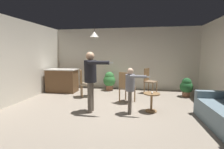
# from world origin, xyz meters

# --- Properties ---
(ground) EXTENTS (7.68, 7.68, 0.00)m
(ground) POSITION_xyz_m (0.00, 0.00, 0.00)
(ground) COLOR gray
(wall_back) EXTENTS (6.40, 0.10, 2.70)m
(wall_back) POSITION_xyz_m (0.00, 3.20, 1.35)
(wall_back) COLOR silver
(wall_back) RESTS_ON ground
(wall_left) EXTENTS (0.10, 6.40, 2.70)m
(wall_left) POSITION_xyz_m (-3.20, 0.00, 1.35)
(wall_left) COLOR silver
(wall_left) RESTS_ON ground
(kitchen_counter) EXTENTS (1.26, 0.66, 0.95)m
(kitchen_counter) POSITION_xyz_m (-2.45, 2.06, 0.48)
(kitchen_counter) COLOR brown
(kitchen_counter) RESTS_ON ground
(side_table_by_couch) EXTENTS (0.44, 0.44, 0.52)m
(side_table_by_couch) POSITION_xyz_m (1.07, 0.31, 0.33)
(side_table_by_couch) COLOR olive
(side_table_by_couch) RESTS_ON ground
(person_adult) EXTENTS (0.81, 0.47, 1.63)m
(person_adult) POSITION_xyz_m (-0.55, 0.01, 1.01)
(person_adult) COLOR #60564C
(person_adult) RESTS_ON ground
(person_child) EXTENTS (0.63, 0.35, 1.22)m
(person_child) POSITION_xyz_m (0.51, 0.07, 0.76)
(person_child) COLOR #60564C
(person_child) RESTS_ON ground
(dining_chair_by_counter) EXTENTS (0.57, 0.57, 1.00)m
(dining_chair_by_counter) POSITION_xyz_m (-1.27, 1.47, 0.55)
(dining_chair_by_counter) COLOR olive
(dining_chair_by_counter) RESTS_ON ground
(dining_chair_near_wall) EXTENTS (0.57, 0.57, 1.00)m
(dining_chair_near_wall) POSITION_xyz_m (1.09, 2.45, 0.55)
(dining_chair_near_wall) COLOR olive
(dining_chair_near_wall) RESTS_ON ground
(dining_chair_centre_back) EXTENTS (0.57, 0.57, 1.00)m
(dining_chair_centre_back) POSITION_xyz_m (0.30, 1.02, 0.55)
(dining_chair_centre_back) COLOR olive
(dining_chair_centre_back) RESTS_ON ground
(potted_plant_corner) EXTENTS (0.52, 0.52, 0.80)m
(potted_plant_corner) POSITION_xyz_m (-0.57, 2.69, 0.44)
(potted_plant_corner) COLOR brown
(potted_plant_corner) RESTS_ON ground
(potted_plant_by_wall) EXTENTS (0.46, 0.46, 0.70)m
(potted_plant_by_wall) POSITION_xyz_m (2.42, 2.13, 0.39)
(potted_plant_by_wall) COLOR brown
(potted_plant_by_wall) RESTS_ON ground
(spare_remote_on_table) EXTENTS (0.04, 0.13, 0.04)m
(spare_remote_on_table) POSITION_xyz_m (1.08, 0.29, 0.54)
(spare_remote_on_table) COLOR white
(spare_remote_on_table) RESTS_ON side_table_by_couch
(ceiling_light_pendant) EXTENTS (0.32, 0.32, 0.55)m
(ceiling_light_pendant) POSITION_xyz_m (-0.87, 1.50, 2.25)
(ceiling_light_pendant) COLOR silver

